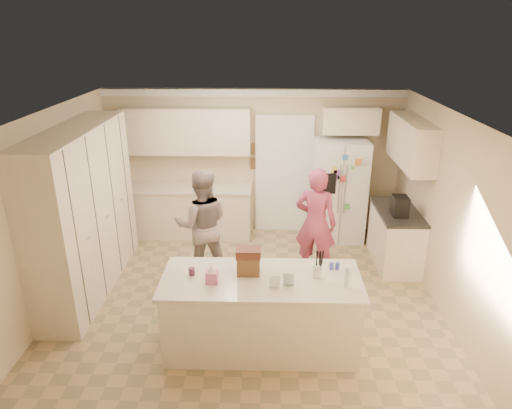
{
  "coord_description": "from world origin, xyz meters",
  "views": [
    {
      "loc": [
        0.26,
        -5.61,
        3.61
      ],
      "look_at": [
        0.1,
        0.35,
        1.25
      ],
      "focal_mm": 32.0,
      "sensor_mm": 36.0,
      "label": 1
    }
  ],
  "objects_px": {
    "tissue_box": "(212,277)",
    "refrigerator": "(338,190)",
    "teen_boy": "(202,225)",
    "teen_girl": "(316,223)",
    "dollhouse_body": "(248,265)",
    "utensil_crock": "(319,271)",
    "coffee_maker": "(400,206)",
    "island_base": "(261,314)"
  },
  "relations": [
    {
      "from": "coffee_maker",
      "to": "teen_boy",
      "type": "relative_size",
      "value": 0.18
    },
    {
      "from": "teen_boy",
      "to": "teen_girl",
      "type": "xyz_separation_m",
      "value": [
        1.68,
        0.08,
        0.01
      ]
    },
    {
      "from": "coffee_maker",
      "to": "teen_girl",
      "type": "height_order",
      "value": "teen_girl"
    },
    {
      "from": "teen_boy",
      "to": "teen_girl",
      "type": "bearing_deg",
      "value": 174.76
    },
    {
      "from": "tissue_box",
      "to": "teen_girl",
      "type": "relative_size",
      "value": 0.08
    },
    {
      "from": "dollhouse_body",
      "to": "teen_boy",
      "type": "distance_m",
      "value": 1.72
    },
    {
      "from": "island_base",
      "to": "utensil_crock",
      "type": "height_order",
      "value": "utensil_crock"
    },
    {
      "from": "utensil_crock",
      "to": "teen_girl",
      "type": "relative_size",
      "value": 0.09
    },
    {
      "from": "island_base",
      "to": "tissue_box",
      "type": "distance_m",
      "value": 0.79
    },
    {
      "from": "coffee_maker",
      "to": "dollhouse_body",
      "type": "xyz_separation_m",
      "value": [
        -2.2,
        -1.8,
        -0.03
      ]
    },
    {
      "from": "teen_boy",
      "to": "tissue_box",
      "type": "bearing_deg",
      "value": 93.34
    },
    {
      "from": "coffee_maker",
      "to": "island_base",
      "type": "relative_size",
      "value": 0.14
    },
    {
      "from": "teen_girl",
      "to": "coffee_maker",
      "type": "bearing_deg",
      "value": -154.17
    },
    {
      "from": "teen_girl",
      "to": "utensil_crock",
      "type": "bearing_deg",
      "value": 103.11
    },
    {
      "from": "island_base",
      "to": "tissue_box",
      "type": "bearing_deg",
      "value": -169.7
    },
    {
      "from": "coffee_maker",
      "to": "tissue_box",
      "type": "relative_size",
      "value": 2.14
    },
    {
      "from": "utensil_crock",
      "to": "teen_girl",
      "type": "height_order",
      "value": "teen_girl"
    },
    {
      "from": "island_base",
      "to": "utensil_crock",
      "type": "bearing_deg",
      "value": 4.4
    },
    {
      "from": "island_base",
      "to": "dollhouse_body",
      "type": "distance_m",
      "value": 0.62
    },
    {
      "from": "coffee_maker",
      "to": "teen_boy",
      "type": "xyz_separation_m",
      "value": [
        -2.95,
        -0.27,
        -0.22
      ]
    },
    {
      "from": "coffee_maker",
      "to": "utensil_crock",
      "type": "bearing_deg",
      "value": -127.12
    },
    {
      "from": "coffee_maker",
      "to": "teen_girl",
      "type": "xyz_separation_m",
      "value": [
        -1.27,
        -0.18,
        -0.21
      ]
    },
    {
      "from": "coffee_maker",
      "to": "utensil_crock",
      "type": "distance_m",
      "value": 2.32
    },
    {
      "from": "coffee_maker",
      "to": "island_base",
      "type": "bearing_deg",
      "value": -137.17
    },
    {
      "from": "tissue_box",
      "to": "teen_boy",
      "type": "xyz_separation_m",
      "value": [
        -0.35,
        1.73,
        -0.15
      ]
    },
    {
      "from": "island_base",
      "to": "teen_girl",
      "type": "distance_m",
      "value": 1.93
    },
    {
      "from": "refrigerator",
      "to": "coffee_maker",
      "type": "relative_size",
      "value": 6.0
    },
    {
      "from": "tissue_box",
      "to": "refrigerator",
      "type": "bearing_deg",
      "value": 59.48
    },
    {
      "from": "dollhouse_body",
      "to": "teen_boy",
      "type": "height_order",
      "value": "teen_boy"
    },
    {
      "from": "utensil_crock",
      "to": "dollhouse_body",
      "type": "distance_m",
      "value": 0.8
    },
    {
      "from": "tissue_box",
      "to": "teen_boy",
      "type": "height_order",
      "value": "teen_boy"
    },
    {
      "from": "dollhouse_body",
      "to": "teen_girl",
      "type": "bearing_deg",
      "value": 60.06
    },
    {
      "from": "refrigerator",
      "to": "utensil_crock",
      "type": "height_order",
      "value": "refrigerator"
    },
    {
      "from": "tissue_box",
      "to": "dollhouse_body",
      "type": "bearing_deg",
      "value": 26.57
    },
    {
      "from": "coffee_maker",
      "to": "island_base",
      "type": "xyz_separation_m",
      "value": [
        -2.05,
        -1.9,
        -0.63
      ]
    },
    {
      "from": "island_base",
      "to": "tissue_box",
      "type": "height_order",
      "value": "tissue_box"
    },
    {
      "from": "teen_girl",
      "to": "island_base",
      "type": "bearing_deg",
      "value": 83.14
    },
    {
      "from": "coffee_maker",
      "to": "tissue_box",
      "type": "height_order",
      "value": "coffee_maker"
    },
    {
      "from": "dollhouse_body",
      "to": "teen_girl",
      "type": "distance_m",
      "value": 1.87
    },
    {
      "from": "refrigerator",
      "to": "teen_boy",
      "type": "height_order",
      "value": "refrigerator"
    },
    {
      "from": "refrigerator",
      "to": "coffee_maker",
      "type": "distance_m",
      "value": 1.38
    },
    {
      "from": "dollhouse_body",
      "to": "utensil_crock",
      "type": "bearing_deg",
      "value": -3.58
    }
  ]
}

